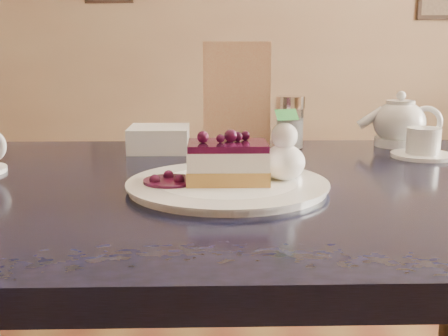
# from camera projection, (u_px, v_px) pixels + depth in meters

# --- Properties ---
(main_table) EXTENTS (1.40, 1.01, 0.82)m
(main_table) POSITION_uv_depth(u_px,v_px,m) (226.00, 229.00, 0.99)
(main_table) COLOR black
(main_table) RESTS_ON ground
(dessert_plate) EXTENTS (0.32, 0.32, 0.01)m
(dessert_plate) POSITION_uv_depth(u_px,v_px,m) (228.00, 185.00, 0.92)
(dessert_plate) COLOR white
(dessert_plate) RESTS_ON main_table
(cheesecake_slice) EXTENTS (0.14, 0.11, 0.07)m
(cheesecake_slice) POSITION_uv_depth(u_px,v_px,m) (228.00, 162.00, 0.91)
(cheesecake_slice) COLOR #C28447
(cheesecake_slice) RESTS_ON dessert_plate
(whipped_cream) EXTENTS (0.07, 0.07, 0.06)m
(whipped_cream) POSITION_uv_depth(u_px,v_px,m) (284.00, 162.00, 0.92)
(whipped_cream) COLOR white
(whipped_cream) RESTS_ON dessert_plate
(berry_sauce) EXTENTS (0.09, 0.09, 0.01)m
(berry_sauce) POSITION_uv_depth(u_px,v_px,m) (170.00, 181.00, 0.91)
(berry_sauce) COLOR #320622
(berry_sauce) RESTS_ON dessert_plate
(tea_set) EXTENTS (0.20, 0.26, 0.11)m
(tea_set) POSITION_uv_depth(u_px,v_px,m) (403.00, 128.00, 1.29)
(tea_set) COLOR white
(tea_set) RESTS_ON main_table
(menu_card) EXTENTS (0.16, 0.05, 0.24)m
(menu_card) POSITION_uv_depth(u_px,v_px,m) (237.00, 95.00, 1.29)
(menu_card) COLOR #F9EFB6
(menu_card) RESTS_ON main_table
(sugar_shaker) EXTENTS (0.07, 0.07, 0.12)m
(sugar_shaker) POSITION_uv_depth(u_px,v_px,m) (290.00, 122.00, 1.28)
(sugar_shaker) COLOR white
(sugar_shaker) RESTS_ON main_table
(napkin_stack) EXTENTS (0.14, 0.14, 0.05)m
(napkin_stack) POSITION_uv_depth(u_px,v_px,m) (159.00, 139.00, 1.26)
(napkin_stack) COLOR white
(napkin_stack) RESTS_ON main_table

